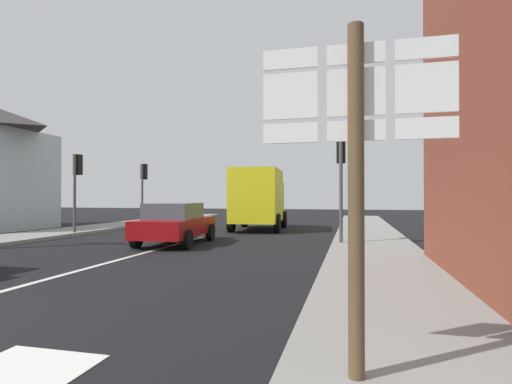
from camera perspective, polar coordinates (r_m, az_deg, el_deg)
ground_plane at (r=15.09m, az=-10.42°, el=-7.11°), size 80.00×80.00×0.00m
sidewalk_right at (r=11.83m, az=16.82°, el=-8.55°), size 2.68×44.00×0.14m
lane_centre_stripe at (r=11.58m, az=-18.60°, el=-9.04°), size 0.16×12.00×0.01m
sedan_far at (r=14.63m, az=-11.36°, el=-4.32°), size 2.21×4.32×1.47m
delivery_truck at (r=20.35m, az=0.40°, el=-0.79°), size 2.79×5.14×3.05m
route_sign_post at (r=3.60m, az=14.03°, el=4.18°), size 1.66×0.14×3.20m
traffic_light_far_left at (r=24.15m, az=-15.70°, el=1.66°), size 0.30×0.49×3.60m
traffic_light_near_left at (r=19.32m, az=-24.12°, el=2.18°), size 0.30×0.49×3.56m
traffic_light_near_right at (r=14.11m, az=12.00°, el=3.75°), size 0.30×0.49×3.75m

